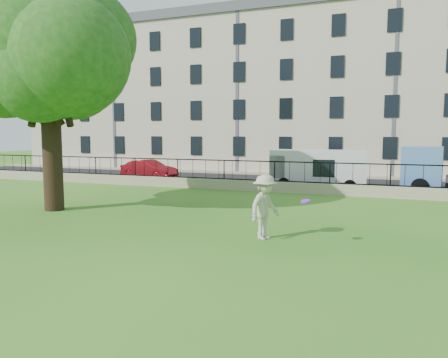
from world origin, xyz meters
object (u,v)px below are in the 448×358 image
at_px(tree, 47,48).
at_px(man, 265,207).
at_px(frisbee, 305,201).
at_px(red_sedan, 149,170).
at_px(white_van, 318,169).

xyz_separation_m(tree, man, (9.88, -1.74, -5.73)).
bearing_deg(frisbee, tree, 168.80).
height_order(man, frisbee, man).
bearing_deg(man, frisbee, -90.17).
relative_size(red_sedan, white_van, 0.77).
distance_m(frisbee, red_sedan, 20.10).
height_order(tree, red_sedan, tree).
bearing_deg(tree, white_van, 50.30).
distance_m(man, red_sedan, 18.83).
bearing_deg(frisbee, white_van, 97.72).
xyz_separation_m(tree, frisbee, (11.21, -2.22, -5.41)).
bearing_deg(red_sedan, tree, -160.99).
height_order(man, white_van, white_van).
relative_size(tree, man, 5.06).
xyz_separation_m(red_sedan, white_van, (12.06, -1.00, 0.45)).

